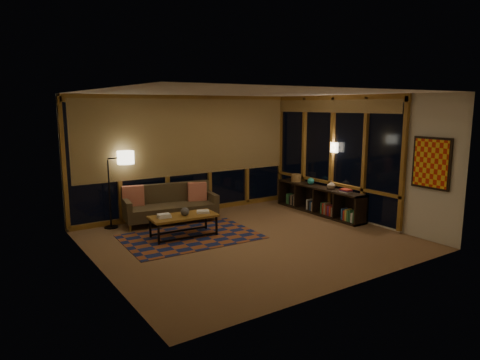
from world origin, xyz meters
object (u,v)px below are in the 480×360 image
coffee_table (184,226)px  bookshelf (319,200)px  floor_lamp (109,190)px  sofa (170,204)px

coffee_table → bookshelf: 3.43m
floor_lamp → bookshelf: 4.66m
coffee_table → floor_lamp: (-0.97, 1.39, 0.57)m
sofa → bookshelf: sofa is taller
sofa → floor_lamp: floor_lamp is taller
coffee_table → bookshelf: bookshelf is taller
sofa → bookshelf: size_ratio=0.76×
sofa → coffee_table: bearing=-92.3°
floor_lamp → bookshelf: size_ratio=0.62×
sofa → floor_lamp: size_ratio=1.23×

